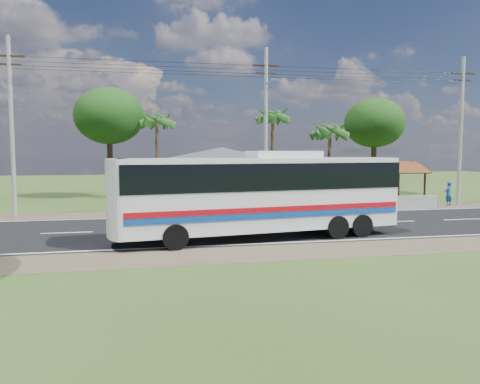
% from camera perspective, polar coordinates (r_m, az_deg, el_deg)
% --- Properties ---
extents(ground, '(120.00, 120.00, 0.00)m').
position_cam_1_polar(ground, '(25.29, 0.33, -4.31)').
color(ground, '#2E4518').
rests_on(ground, ground).
extents(road, '(120.00, 16.00, 0.03)m').
position_cam_1_polar(road, '(25.29, 0.33, -4.29)').
color(road, black).
rests_on(road, ground).
extents(house, '(12.40, 10.00, 5.00)m').
position_cam_1_polar(house, '(37.94, -2.32, 2.81)').
color(house, tan).
rests_on(house, ground).
extents(waiting_shed, '(5.20, 4.48, 3.35)m').
position_cam_1_polar(waiting_shed, '(37.64, 17.22, 2.70)').
color(waiting_shed, '#372014').
rests_on(waiting_shed, ground).
extents(concrete_barrier, '(7.00, 0.30, 0.90)m').
position_cam_1_polar(concrete_barrier, '(34.79, 17.99, -1.25)').
color(concrete_barrier, '#9E9E99').
rests_on(concrete_barrier, ground).
extents(utility_poles, '(32.80, 2.22, 11.00)m').
position_cam_1_polar(utility_poles, '(31.92, 2.59, 8.01)').
color(utility_poles, '#9E9E99').
rests_on(utility_poles, ground).
extents(palm_near, '(2.80, 2.80, 6.70)m').
position_cam_1_polar(palm_near, '(38.38, 10.89, 7.33)').
color(palm_near, '#47301E').
rests_on(palm_near, ground).
extents(palm_mid, '(2.80, 2.80, 8.20)m').
position_cam_1_polar(palm_mid, '(41.57, 3.98, 9.22)').
color(palm_mid, '#47301E').
rests_on(palm_mid, ground).
extents(palm_far, '(2.80, 2.80, 7.70)m').
position_cam_1_polar(palm_far, '(40.50, -10.13, 8.58)').
color(palm_far, '#47301E').
rests_on(palm_far, ground).
extents(tree_behind_house, '(6.00, 6.00, 9.61)m').
position_cam_1_polar(tree_behind_house, '(42.59, -15.67, 8.89)').
color(tree_behind_house, '#47301E').
rests_on(tree_behind_house, ground).
extents(tree_behind_shed, '(5.60, 5.60, 9.02)m').
position_cam_1_polar(tree_behind_shed, '(45.72, 16.07, 8.06)').
color(tree_behind_shed, '#47301E').
rests_on(tree_behind_shed, ground).
extents(coach_bus, '(13.46, 4.51, 4.10)m').
position_cam_1_polar(coach_bus, '(21.82, 2.71, 0.41)').
color(coach_bus, silver).
rests_on(coach_bus, ground).
extents(motorcycle, '(1.88, 1.25, 0.94)m').
position_cam_1_polar(motorcycle, '(32.66, 11.62, -1.47)').
color(motorcycle, black).
rests_on(motorcycle, ground).
extents(person, '(0.78, 0.66, 1.83)m').
position_cam_1_polar(person, '(38.42, 24.06, -0.18)').
color(person, navy).
rests_on(person, ground).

